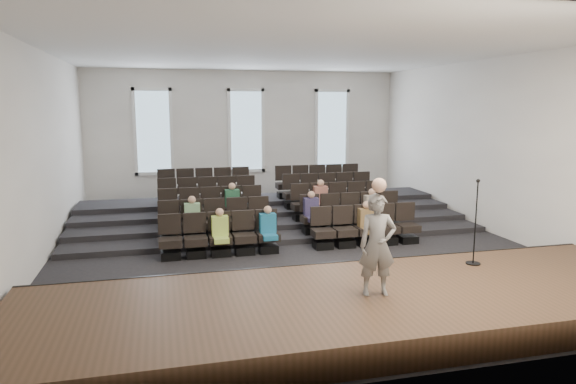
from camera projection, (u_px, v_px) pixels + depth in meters
The scene contains 14 objects.
ground at pixel (290, 244), 13.71m from camera, with size 14.00×14.00×0.00m, color black.
ceiling at pixel (290, 51), 12.88m from camera, with size 12.00×14.00×0.02m, color white.
wall_back at pixel (246, 136), 20.01m from camera, with size 12.00×0.04×5.00m, color white.
wall_front at pixel (425, 197), 6.58m from camera, with size 12.00×0.04×5.00m, color white.
wall_left at pixel (38, 156), 11.86m from camera, with size 0.04×14.00×5.00m, color white.
wall_right at pixel (493, 147), 14.73m from camera, with size 0.04×14.00×5.00m, color white.
stage at pixel (363, 307), 8.79m from camera, with size 11.80×3.60×0.50m, color #452D1D.
stage_lip at pixel (330, 274), 10.48m from camera, with size 11.80×0.06×0.52m, color black.
risers at pixel (266, 213), 16.71m from camera, with size 11.80×4.80×0.60m.
seating_rows at pixel (277, 208), 15.07m from camera, with size 6.80×4.70×1.67m.
windows at pixel (246, 131), 19.91m from camera, with size 8.44×0.10×3.24m.
audience at pixel (287, 212), 13.88m from camera, with size 5.45×2.64×1.10m.
speaker at pixel (377, 245), 8.55m from camera, with size 0.63×0.41×1.72m, color slate.
mic_stand at pixel (474, 239), 10.28m from camera, with size 0.29×0.29×1.74m.
Camera 1 is at (-3.27, -12.88, 3.65)m, focal length 32.00 mm.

